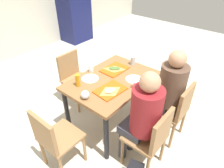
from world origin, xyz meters
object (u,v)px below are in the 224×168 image
paper_plate_near_edge (134,79)px  chair_near_left (152,137)px  plastic_cup_a (91,68)px  person_in_brown_jacket (168,89)px  main_table (112,86)px  foil_bundle (85,95)px  pizza_slice_a (110,91)px  tray_red_near (110,90)px  plastic_cup_b (136,85)px  paper_plate_center (90,78)px  chair_left_end (54,138)px  person_in_red (142,114)px  tray_red_far (115,69)px  drink_fridge (74,5)px  condiment_bottle (78,80)px  chair_far_side (73,75)px  soda_can (133,61)px  pizza_slice_b (115,69)px  chair_near_right (175,109)px

paper_plate_near_edge → chair_near_left: bearing=-129.4°
plastic_cup_a → person_in_brown_jacket: bearing=-72.2°
main_table → foil_bundle: foil_bundle is taller
chair_near_left → pizza_slice_a: (0.06, 0.63, 0.28)m
tray_red_near → plastic_cup_b: 0.31m
person_in_brown_jacket → paper_plate_center: 0.99m
chair_left_end → tray_red_near: 0.82m
person_in_red → person_in_brown_jacket: 0.58m
person_in_red → paper_plate_center: bearing=82.4°
tray_red_far → plastic_cup_a: size_ratio=3.60×
plastic_cup_a → chair_near_left: bearing=-103.0°
chair_near_left → foil_bundle: bearing=104.8°
drink_fridge → plastic_cup_a: bearing=-127.2°
plastic_cup_b → condiment_bottle: condiment_bottle is taller
chair_far_side → tray_red_far: 0.75m
tray_red_near → soda_can: 0.72m
foil_bundle → pizza_slice_a: bearing=-28.7°
paper_plate_near_edge → tray_red_near: bearing=167.8°
chair_far_side → paper_plate_center: bearing=-107.1°
soda_can → chair_left_end: bearing=-179.2°
chair_far_side → pizza_slice_b: 0.76m
person_in_red → tray_red_near: bearing=80.2°
paper_plate_near_edge → foil_bundle: foil_bundle is taller
tray_red_near → paper_plate_near_edge: size_ratio=1.64×
paper_plate_near_edge → foil_bundle: size_ratio=2.20×
main_table → chair_near_right: chair_near_right is taller
paper_plate_center → chair_left_end: bearing=-164.1°
plastic_cup_a → chair_near_right: bearing=-74.3°
chair_left_end → condiment_bottle: bearing=21.0°
foil_bundle → drink_fridge: (2.36, 2.87, 0.13)m
soda_can → condiment_bottle: size_ratio=0.76×
chair_near_right → plastic_cup_b: (-0.26, 0.44, 0.31)m
main_table → tray_red_far: tray_red_far is taller
chair_near_left → chair_left_end: 1.04m
plastic_cup_b → foil_bundle: size_ratio=1.00×
chair_left_end → main_table: bearing=0.0°
main_table → condiment_bottle: (-0.38, 0.23, 0.18)m
pizza_slice_b → condiment_bottle: size_ratio=1.63×
paper_plate_center → pizza_slice_a: bearing=-98.4°
chair_far_side → soda_can: size_ratio=7.07×
chair_far_side → person_in_red: size_ratio=0.68×
chair_left_end → drink_fridge: size_ratio=0.45×
person_in_brown_jacket → person_in_red: bearing=180.0°
paper_plate_near_edge → tray_red_far: bearing=85.2°
foil_bundle → person_in_red: bearing=-72.1°
chair_near_right → soda_can: bearing=75.9°
condiment_bottle → tray_red_near: bearing=-64.6°
person_in_brown_jacket → chair_near_left: bearing=-166.5°
chair_left_end → pizza_slice_b: (1.17, 0.12, 0.28)m
chair_left_end → soda_can: 1.50m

